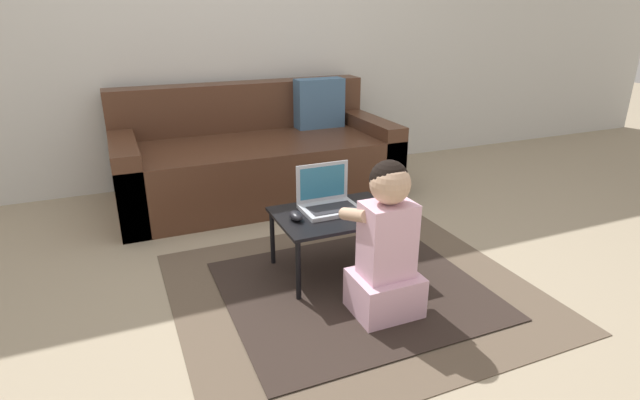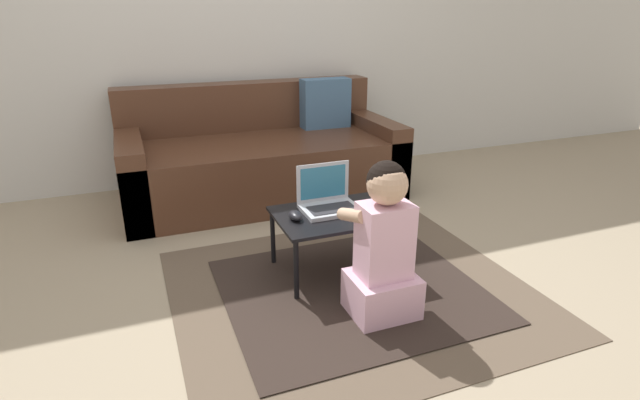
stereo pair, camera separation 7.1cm
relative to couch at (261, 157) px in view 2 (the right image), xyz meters
name	(u,v)px [view 2 (the right image)]	position (x,y,z in m)	size (l,w,h in m)	color
ground_plane	(312,275)	(-0.08, -1.25, -0.27)	(16.00, 16.00, 0.00)	gray
wall_back	(226,9)	(-0.08, 0.49, 0.98)	(9.00, 0.06, 2.50)	silver
area_rug	(352,290)	(0.04, -1.46, -0.26)	(1.64, 1.46, 0.01)	brown
couch	(261,157)	(0.00, 0.00, 0.00)	(1.86, 0.91, 0.77)	#4C2D1E
laptop_desk	(335,219)	(0.04, -1.25, 0.02)	(0.58, 0.42, 0.32)	black
laptop	(329,202)	(0.03, -1.19, 0.09)	(0.28, 0.21, 0.22)	#B7BCC6
computer_mouse	(295,215)	(-0.17, -1.25, 0.07)	(0.06, 0.10, 0.04)	black
person_seated	(384,247)	(0.08, -1.67, 0.05)	(0.28, 0.34, 0.70)	#E5B2CC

